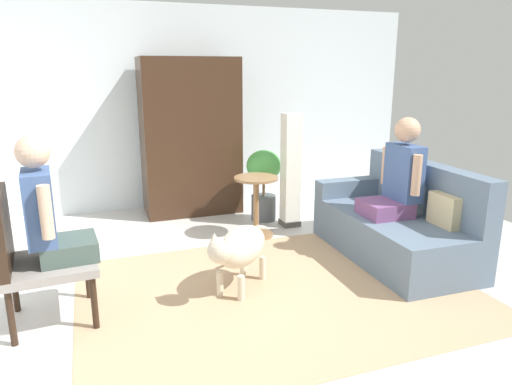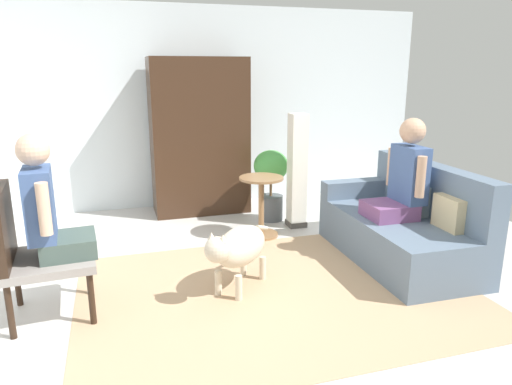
{
  "view_description": "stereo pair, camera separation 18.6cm",
  "coord_description": "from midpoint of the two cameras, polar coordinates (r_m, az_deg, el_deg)",
  "views": [
    {
      "loc": [
        -1.23,
        -3.17,
        1.74
      ],
      "look_at": [
        0.02,
        0.3,
        0.77
      ],
      "focal_mm": 32.98,
      "sensor_mm": 36.0,
      "label": 1
    },
    {
      "loc": [
        -1.05,
        -3.23,
        1.74
      ],
      "look_at": [
        0.02,
        0.3,
        0.77
      ],
      "focal_mm": 32.98,
      "sensor_mm": 36.0,
      "label": 2
    }
  ],
  "objects": [
    {
      "name": "couch",
      "position": [
        4.64,
        18.48,
        -3.95
      ],
      "size": [
        0.87,
        1.68,
        0.89
      ],
      "color": "slate",
      "rests_on": "ground"
    },
    {
      "name": "round_end_table",
      "position": [
        4.96,
        1.72,
        -1.34
      ],
      "size": [
        0.46,
        0.46,
        0.65
      ],
      "color": "olive",
      "rests_on": "ground"
    },
    {
      "name": "person_on_armchair",
      "position": [
        3.51,
        -22.6,
        -1.76
      ],
      "size": [
        0.47,
        0.53,
        0.88
      ],
      "color": "#42544D"
    },
    {
      "name": "column_lamp",
      "position": [
        5.25,
        6.03,
        2.5
      ],
      "size": [
        0.2,
        0.2,
        1.27
      ],
      "color": "#4C4742",
      "rests_on": "ground"
    },
    {
      "name": "back_wall",
      "position": [
        6.18,
        -6.33,
        10.18
      ],
      "size": [
        6.13,
        0.12,
        2.51
      ],
      "primitive_type": "cube",
      "color": "silver",
      "rests_on": "ground"
    },
    {
      "name": "potted_plant",
      "position": [
        5.48,
        2.79,
        1.72
      ],
      "size": [
        0.4,
        0.4,
        0.83
      ],
      "color": "#4C5156",
      "rests_on": "ground"
    },
    {
      "name": "armoire_cabinet",
      "position": [
        5.8,
        -5.98,
        6.76
      ],
      "size": [
        1.15,
        0.56,
        1.87
      ],
      "primitive_type": "cube",
      "color": "#382316",
      "rests_on": "ground"
    },
    {
      "name": "person_on_couch",
      "position": [
        4.47,
        18.58,
        1.67
      ],
      "size": [
        0.5,
        0.54,
        0.9
      ],
      "color": "#744575"
    },
    {
      "name": "dog",
      "position": [
        3.77,
        -0.72,
        -6.67
      ],
      "size": [
        0.68,
        0.7,
        0.58
      ],
      "color": "beige",
      "rests_on": "ground"
    },
    {
      "name": "area_rug",
      "position": [
        3.87,
        3.95,
        -11.91
      ],
      "size": [
        3.09,
        2.29,
        0.01
      ],
      "primitive_type": "cube",
      "color": "tan",
      "rests_on": "ground"
    },
    {
      "name": "ground_plane",
      "position": [
        3.82,
        2.45,
        -12.33
      ],
      "size": [
        6.69,
        6.69,
        0.0
      ],
      "primitive_type": "plane",
      "color": "beige"
    },
    {
      "name": "armchair",
      "position": [
        3.6,
        -24.75,
        -5.89
      ],
      "size": [
        0.65,
        0.63,
        0.97
      ],
      "color": "black",
      "rests_on": "ground"
    }
  ]
}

